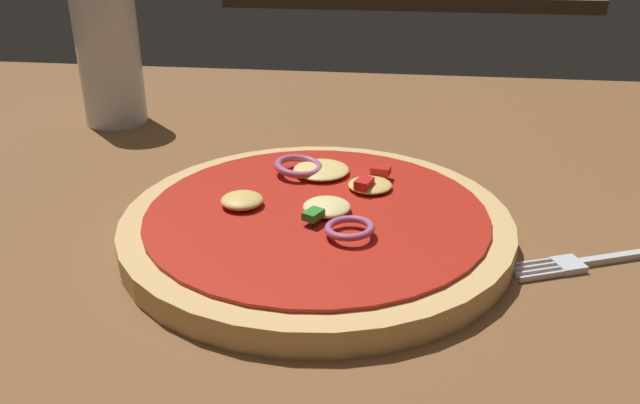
# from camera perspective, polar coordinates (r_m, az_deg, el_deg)

# --- Properties ---
(dining_table) EXTENTS (1.38, 0.89, 0.03)m
(dining_table) POSITION_cam_1_polar(r_m,az_deg,el_deg) (0.54, 1.02, -2.73)
(dining_table) COLOR brown
(dining_table) RESTS_ON ground
(pizza) EXTENTS (0.29, 0.29, 0.03)m
(pizza) POSITION_cam_1_polar(r_m,az_deg,el_deg) (0.49, -0.29, -1.87)
(pizza) COLOR tan
(pizza) RESTS_ON dining_table
(fork) EXTENTS (0.15, 0.07, 0.01)m
(fork) POSITION_cam_1_polar(r_m,az_deg,el_deg) (0.51, 23.09, -4.52)
(fork) COLOR silver
(fork) RESTS_ON dining_table
(beer_glass) EXTENTS (0.07, 0.07, 0.14)m
(beer_glass) POSITION_cam_1_polar(r_m,az_deg,el_deg) (0.76, -17.40, 11.12)
(beer_glass) COLOR silver
(beer_glass) RESTS_ON dining_table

